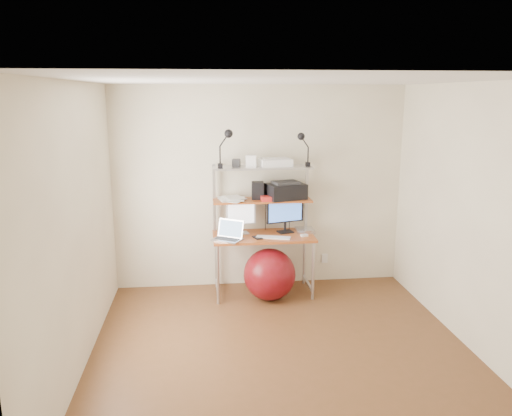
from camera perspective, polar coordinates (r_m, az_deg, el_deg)
The scene contains 20 objects.
room at distance 4.47m, azimuth 3.17°, elevation -1.87°, with size 3.60×3.60×3.60m.
computer_desk at distance 5.98m, azimuth 0.77°, elevation -0.97°, with size 1.20×0.60×1.57m.
wall_outlet at distance 6.58m, azimuth 7.85°, elevation -5.72°, with size 0.08×0.01×0.12m, color white.
monitor_silver at distance 6.00m, azimuth -1.72°, elevation -0.91°, with size 0.36×0.16×0.41m.
monitor_black at distance 6.06m, azimuth 3.36°, elevation -0.54°, with size 0.48×0.19×0.49m.
laptop at distance 5.80m, azimuth -3.10°, elevation -3.13°, with size 0.41×0.39×0.28m.
keyboard at distance 5.87m, azimuth 1.97°, elevation -3.37°, with size 0.40×0.11×0.01m, color white.
mouse at distance 5.95m, azimuth 5.54°, elevation -3.14°, with size 0.08×0.05×0.02m, color white.
mac_mini at distance 6.14m, azimuth 5.60°, elevation -2.53°, with size 0.22×0.22×0.04m, color #BABABE.
phone at distance 5.85m, azimuth 0.17°, elevation -3.41°, with size 0.08×0.15×0.01m, color black.
printer at distance 6.03m, azimuth 3.42°, elevation 1.99°, with size 0.51×0.41×0.21m.
nas_cube at distance 6.00m, azimuth 0.18°, elevation 2.02°, with size 0.14×0.14×0.21m, color black.
red_box at distance 5.92m, azimuth 1.54°, elevation 1.10°, with size 0.20×0.13×0.05m, color red.
scanner at distance 5.96m, azimuth 2.21°, elevation 5.27°, with size 0.40×0.29×0.10m.
box_white at distance 5.86m, azimuth -0.56°, elevation 5.37°, with size 0.12×0.10×0.14m, color white.
box_grey at distance 5.91m, azimuth -2.27°, elevation 5.18°, with size 0.09×0.09×0.09m, color #2A2A2D.
clip_lamp_left at distance 5.75m, azimuth -3.36°, elevation 7.77°, with size 0.18×0.10×0.45m.
clip_lamp_right at distance 5.92m, azimuth 5.34°, elevation 7.54°, with size 0.16×0.09×0.40m.
exercise_ball at distance 5.94m, azimuth 1.55°, elevation -7.59°, with size 0.62×0.62×0.62m, color maroon.
paper_stack at distance 5.97m, azimuth -2.80°, elevation 1.06°, with size 0.36×0.42×0.03m.
Camera 1 is at (-0.72, -4.26, 2.38)m, focal length 35.00 mm.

